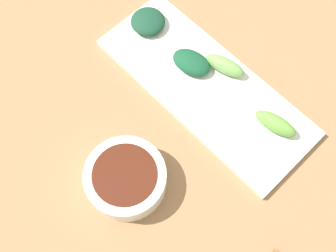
% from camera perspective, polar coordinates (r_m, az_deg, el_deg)
% --- Properties ---
extents(tabletop, '(2.10, 2.10, 0.02)m').
position_cam_1_polar(tabletop, '(0.69, 1.07, -1.01)').
color(tabletop, '#A0764F').
rests_on(tabletop, ground).
extents(sauce_bowl, '(0.12, 0.12, 0.04)m').
position_cam_1_polar(sauce_bowl, '(0.64, -5.69, -7.00)').
color(sauce_bowl, white).
rests_on(sauce_bowl, tabletop).
extents(serving_plate, '(0.15, 0.38, 0.01)m').
position_cam_1_polar(serving_plate, '(0.71, 5.06, 5.29)').
color(serving_plate, white).
rests_on(serving_plate, tabletop).
extents(broccoli_leafy_0, '(0.06, 0.08, 0.02)m').
position_cam_1_polar(broccoli_leafy_0, '(0.72, 3.17, 8.53)').
color(broccoli_leafy_0, '#185233').
rests_on(broccoli_leafy_0, serving_plate).
extents(broccoli_leafy_1, '(0.06, 0.06, 0.02)m').
position_cam_1_polar(broccoli_leafy_1, '(0.76, -2.71, 13.86)').
color(broccoli_leafy_1, '#194631').
rests_on(broccoli_leafy_1, serving_plate).
extents(broccoli_stalk_2, '(0.04, 0.07, 0.03)m').
position_cam_1_polar(broccoli_stalk_2, '(0.68, 14.25, 0.32)').
color(broccoli_stalk_2, '#6BAA44').
rests_on(broccoli_stalk_2, serving_plate).
extents(broccoli_stalk_3, '(0.04, 0.07, 0.03)m').
position_cam_1_polar(broccoli_stalk_3, '(0.72, 7.62, 8.07)').
color(broccoli_stalk_3, '#7AB158').
rests_on(broccoli_stalk_3, serving_plate).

